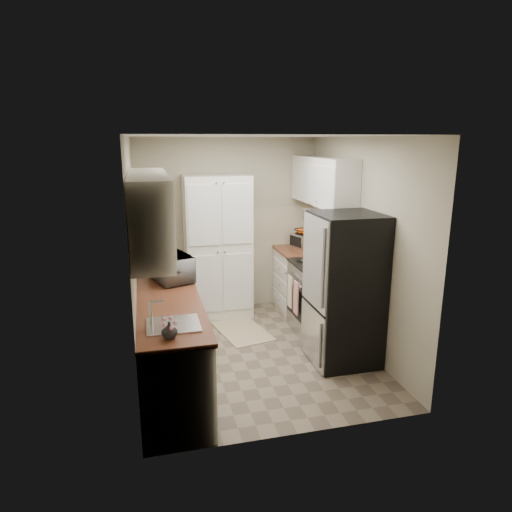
{
  "coord_description": "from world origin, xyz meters",
  "views": [
    {
      "loc": [
        -1.18,
        -4.84,
        2.46
      ],
      "look_at": [
        0.06,
        0.15,
        1.15
      ],
      "focal_mm": 32.0,
      "sensor_mm": 36.0,
      "label": 1
    }
  ],
  "objects": [
    {
      "name": "ground",
      "position": [
        0.0,
        0.0,
        0.0
      ],
      "size": [
        3.2,
        3.2,
        0.0
      ],
      "primitive_type": "plane",
      "color": "#7A6B56",
      "rests_on": "ground"
    },
    {
      "name": "room_shell",
      "position": [
        -0.02,
        -0.01,
        1.63
      ],
      "size": [
        2.64,
        3.24,
        2.52
      ],
      "color": "#B6AC93",
      "rests_on": "ground"
    },
    {
      "name": "pantry_cabinet",
      "position": [
        -0.2,
        1.32,
        1.0
      ],
      "size": [
        0.9,
        0.55,
        2.0
      ],
      "primitive_type": "cube",
      "color": "silver",
      "rests_on": "ground"
    },
    {
      "name": "base_cabinet_left",
      "position": [
        -0.99,
        -0.43,
        0.44
      ],
      "size": [
        0.6,
        2.3,
        0.88
      ],
      "primitive_type": "cube",
      "color": "silver",
      "rests_on": "ground"
    },
    {
      "name": "countertop_left",
      "position": [
        -0.99,
        -0.43,
        0.9
      ],
      "size": [
        0.63,
        2.33,
        0.04
      ],
      "primitive_type": "cube",
      "color": "brown",
      "rests_on": "base_cabinet_left"
    },
    {
      "name": "base_cabinet_right",
      "position": [
        0.99,
        1.19,
        0.44
      ],
      "size": [
        0.6,
        0.8,
        0.88
      ],
      "primitive_type": "cube",
      "color": "silver",
      "rests_on": "ground"
    },
    {
      "name": "countertop_right",
      "position": [
        0.99,
        1.19,
        0.9
      ],
      "size": [
        0.63,
        0.83,
        0.04
      ],
      "primitive_type": "cube",
      "color": "brown",
      "rests_on": "base_cabinet_right"
    },
    {
      "name": "electric_range",
      "position": [
        0.97,
        0.39,
        0.48
      ],
      "size": [
        0.71,
        0.78,
        1.13
      ],
      "color": "#B7B7BC",
      "rests_on": "ground"
    },
    {
      "name": "refrigerator",
      "position": [
        0.94,
        -0.41,
        0.85
      ],
      "size": [
        0.7,
        0.72,
        1.7
      ],
      "primitive_type": "cube",
      "color": "#B7B7BC",
      "rests_on": "ground"
    },
    {
      "name": "microwave",
      "position": [
        -0.91,
        0.16,
        1.07
      ],
      "size": [
        0.53,
        0.63,
        0.3
      ],
      "primitive_type": "imported",
      "rotation": [
        0.0,
        0.0,
        1.92
      ],
      "color": "silver",
      "rests_on": "countertop_left"
    },
    {
      "name": "wine_bottle",
      "position": [
        -1.11,
        0.56,
        1.06
      ],
      "size": [
        0.07,
        0.07,
        0.28
      ],
      "primitive_type": "cylinder",
      "color": "black",
      "rests_on": "countertop_left"
    },
    {
      "name": "flower_vase",
      "position": [
        -1.04,
        -1.4,
        0.99
      ],
      "size": [
        0.16,
        0.16,
        0.13
      ],
      "primitive_type": "imported",
      "rotation": [
        0.0,
        0.0,
        -0.29
      ],
      "color": "silver",
      "rests_on": "countertop_left"
    },
    {
      "name": "cutting_board",
      "position": [
        -0.85,
        0.58,
        1.08
      ],
      "size": [
        0.09,
        0.25,
        0.32
      ],
      "primitive_type": "cube",
      "rotation": [
        0.0,
        0.0,
        -0.3
      ],
      "color": "#519C46",
      "rests_on": "countertop_left"
    },
    {
      "name": "toaster_oven",
      "position": [
        1.09,
        1.31,
        1.02
      ],
      "size": [
        0.37,
        0.42,
        0.21
      ],
      "primitive_type": "cube",
      "rotation": [
        0.0,
        0.0,
        0.29
      ],
      "color": "#B2B2B7",
      "rests_on": "countertop_right"
    },
    {
      "name": "fruit_basket",
      "position": [
        1.06,
        1.33,
        1.18
      ],
      "size": [
        0.34,
        0.34,
        0.11
      ],
      "primitive_type": null,
      "rotation": [
        0.0,
        0.0,
        -0.44
      ],
      "color": "#EC5007",
      "rests_on": "toaster_oven"
    },
    {
      "name": "kitchen_mat",
      "position": [
        -0.01,
        0.63,
        0.01
      ],
      "size": [
        0.73,
        0.99,
        0.01
      ],
      "primitive_type": "cube",
      "rotation": [
        0.0,
        0.0,
        0.21
      ],
      "color": "tan",
      "rests_on": "ground"
    }
  ]
}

